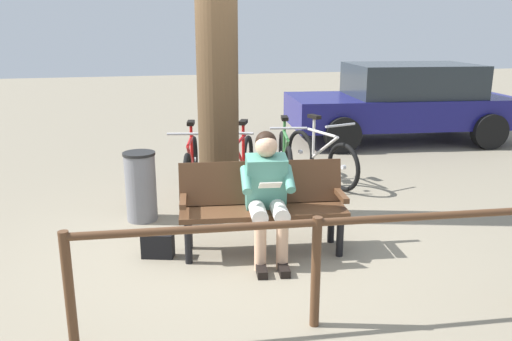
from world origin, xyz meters
TOP-DOWN VIEW (x-y plane):
  - ground_plane at (0.00, 0.00)m, footprint 40.00×40.00m
  - bench at (-0.28, -0.01)m, footprint 1.65×0.67m
  - person_reading at (-0.28, 0.16)m, footprint 0.52×0.80m
  - handbag at (0.74, -0.05)m, footprint 0.33×0.22m
  - tree_trunk at (-0.04, -1.07)m, footprint 0.46×0.46m
  - litter_bin at (0.86, -1.12)m, footprint 0.36×0.36m
  - bicycle_orange at (-1.66, -2.10)m, footprint 0.61×1.63m
  - bicycle_purple at (-1.13, -2.07)m, footprint 0.52×1.66m
  - bicycle_red at (-0.46, -1.90)m, footprint 0.74×1.57m
  - bicycle_black at (0.19, -2.00)m, footprint 0.51×1.66m
  - railing_fence at (-0.32, 1.43)m, footprint 3.47×0.34m
  - parked_car at (-4.18, -4.41)m, footprint 4.38×2.39m

SIDE VIEW (x-z plane):
  - ground_plane at x=0.00m, z-range 0.00..0.00m
  - handbag at x=0.74m, z-range 0.00..0.24m
  - bicycle_orange at x=-1.66m, z-range -0.11..0.83m
  - bicycle_purple at x=-1.13m, z-range -0.11..0.83m
  - bicycle_red at x=-0.46m, z-range -0.11..0.83m
  - bicycle_black at x=0.19m, z-range -0.11..0.83m
  - litter_bin at x=0.86m, z-range 0.00..0.79m
  - bench at x=-0.28m, z-range 0.07..0.94m
  - railing_fence at x=-0.32m, z-range 0.18..1.03m
  - person_reading at x=-0.28m, z-range 0.06..1.27m
  - parked_car at x=-4.18m, z-range 0.04..1.51m
  - tree_trunk at x=-0.04m, z-range 0.00..4.07m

